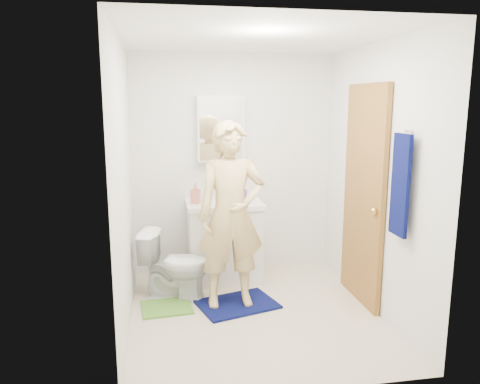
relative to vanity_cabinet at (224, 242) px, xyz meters
name	(u,v)px	position (x,y,z in m)	size (l,w,h in m)	color
floor	(255,314)	(0.15, -0.91, -0.41)	(2.20, 2.40, 0.02)	beige
ceiling	(256,36)	(0.15, -0.91, 2.01)	(2.20, 2.40, 0.02)	white
wall_back	(233,165)	(0.15, 0.30, 0.80)	(2.20, 0.02, 2.40)	silver
wall_front	(296,217)	(0.15, -2.12, 0.80)	(2.20, 0.02, 2.40)	silver
wall_left	(123,187)	(-0.96, -0.91, 0.80)	(0.02, 2.40, 2.40)	silver
wall_right	(376,179)	(1.26, -0.91, 0.80)	(0.02, 2.40, 2.40)	silver
vanity_cabinet	(224,242)	(0.00, 0.00, 0.00)	(0.75, 0.55, 0.80)	white
countertop	(224,204)	(0.00, 0.00, 0.43)	(0.79, 0.59, 0.05)	white
sink_basin	(224,202)	(0.00, 0.00, 0.44)	(0.40, 0.40, 0.03)	white
faucet	(221,193)	(0.00, 0.18, 0.51)	(0.03, 0.03, 0.12)	silver
medicine_cabinet	(220,129)	(0.00, 0.22, 1.20)	(0.50, 0.12, 0.70)	white
mirror_panel	(221,129)	(0.00, 0.16, 1.20)	(0.46, 0.01, 0.66)	white
door	(364,195)	(1.22, -0.76, 0.62)	(0.05, 0.80, 2.05)	#A56E2D
door_knob	(374,211)	(1.18, -1.08, 0.55)	(0.07, 0.07, 0.07)	gold
towel	(400,185)	(1.18, -1.48, 0.85)	(0.03, 0.24, 0.80)	#070D47
towel_hook	(409,131)	(1.22, -1.48, 1.27)	(0.02, 0.02, 0.06)	silver
toilet	(175,265)	(-0.54, -0.43, -0.06)	(0.37, 0.66, 0.67)	white
bath_mat	(237,304)	(0.02, -0.72, -0.39)	(0.70, 0.50, 0.02)	#070D47
green_rug	(167,307)	(-0.63, -0.68, -0.39)	(0.46, 0.38, 0.02)	#579331
soap_dispenser	(195,193)	(-0.30, -0.03, 0.55)	(0.09, 0.10, 0.21)	#C8715D
toothbrush_cup	(242,194)	(0.21, 0.11, 0.50)	(0.12, 0.12, 0.10)	#733F8B
man	(231,215)	(-0.03, -0.71, 0.47)	(0.62, 0.41, 1.70)	#D7B778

